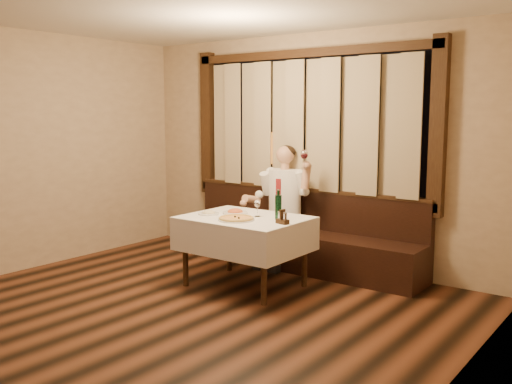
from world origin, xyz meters
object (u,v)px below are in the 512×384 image
Objects in this scene: pizza at (236,219)px; pasta_cream at (209,211)px; green_bottle at (278,207)px; dining_table at (245,227)px; cruet_caddy at (282,219)px; seated_man at (282,197)px; banquette at (297,241)px; pasta_red at (235,210)px.

pasta_cream reaches higher than pizza.
green_bottle is at bearing 15.62° from pasta_cream.
dining_table is 5.48× the size of pasta_cream.
seated_man is at bearing 137.72° from cruet_caddy.
banquette is 0.56m from seated_man.
pasta_red is 0.89× the size of green_bottle.
seated_man is at bearing 86.52° from pasta_red.
pasta_cream is 0.16× the size of seated_man.
green_bottle is 0.21× the size of seated_man.
banquette is 1.31m from pizza.
green_bottle is (0.77, 0.22, 0.10)m from pasta_cream.
cruet_caddy reaches higher than pasta_cream.
dining_table is at bearing -163.90° from green_bottle.
pasta_red is at bearing -179.73° from green_bottle.
seated_man is (0.05, 0.83, 0.05)m from pasta_red.
banquette is at bearing 92.00° from pizza.
pasta_cream is 0.94m from cruet_caddy.
green_bottle is at bearing 16.10° from dining_table.
dining_table is 0.27m from pasta_red.
pasta_red is at bearing -179.91° from cruet_caddy.
pizza is 2.59× the size of cruet_caddy.
pasta_red is 1.19× the size of pasta_cream.
pasta_red is 0.83m from seated_man.
pizza reaches higher than dining_table.
pasta_red is (-0.21, -0.92, 0.48)m from banquette.
pasta_cream is at bearing -164.38° from green_bottle.
pasta_red is 0.76m from cruet_caddy.
pasta_red is at bearing -93.48° from seated_man.
cruet_caddy is at bearing -45.80° from green_bottle.
pasta_red reaches higher than pasta_cream.
banquette is 2.19× the size of seated_man.
banquette is 21.93× the size of cruet_caddy.
banquette is 1.06m from pasta_red.
dining_table is 0.24m from pizza.
pasta_red is at bearing -102.88° from banquette.
pasta_red is at bearing 46.83° from pasta_cream.
seated_man reaches higher than banquette.
green_bottle is at bearing -68.66° from banquette.
seated_man reaches higher than pasta_cream.
pasta_red is at bearing 130.27° from pizza.
banquette reaches higher than pasta_cream.
green_bottle reaches higher than cruet_caddy.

